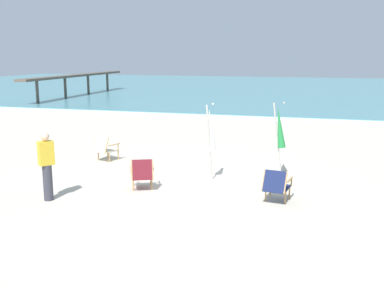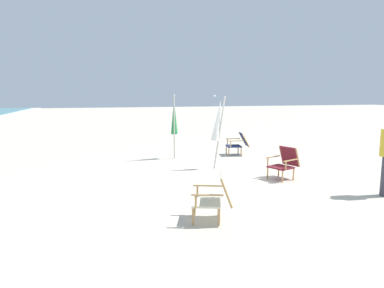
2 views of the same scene
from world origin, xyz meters
TOP-DOWN VIEW (x-y plane):
  - ground_plane at (0.00, 0.00)m, footprint 80.00×80.00m
  - sea at (0.00, 32.67)m, footprint 80.00×40.00m
  - surf_band at (0.00, 12.37)m, footprint 80.00×1.10m
  - beach_chair_back_right at (-0.86, -1.09)m, footprint 0.79×0.85m
  - beach_chair_back_left at (-3.18, 1.49)m, footprint 0.75×0.83m
  - beach_chair_front_right at (2.51, -1.16)m, footprint 0.68×0.84m
  - umbrella_furled_green at (2.36, 1.14)m, footprint 0.42×0.29m
  - umbrella_furled_white at (0.61, 0.22)m, footprint 0.34×0.43m
  - person_near_chairs at (-2.69, -2.46)m, footprint 0.37×0.39m
  - pier_distant at (-14.83, 20.32)m, footprint 0.90×14.11m

SIDE VIEW (x-z plane):
  - ground_plane at x=0.00m, z-range 0.00..0.00m
  - surf_band at x=0.00m, z-range 0.00..0.06m
  - sea at x=0.00m, z-range 0.00..0.10m
  - beach_chair_front_right at x=2.51m, z-range 0.03..0.81m
  - beach_chair_back_left at x=-3.18m, z-range 0.02..0.84m
  - beach_chair_back_right at x=-0.86m, z-range 0.02..0.84m
  - person_near_chairs at x=-2.69m, z-range 0.02..1.65m
  - umbrella_furled_white at x=0.61m, z-range 0.33..2.44m
  - umbrella_furled_green at x=2.36m, z-range 0.33..2.44m
  - pier_distant at x=-14.83m, z-range 0.70..2.47m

